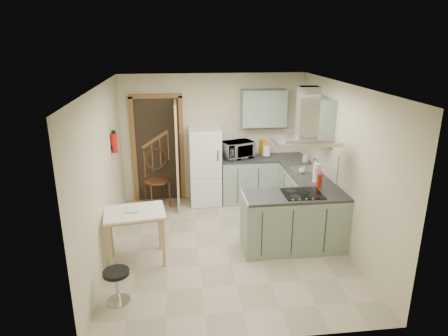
{
  "coord_description": "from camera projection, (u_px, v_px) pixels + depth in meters",
  "views": [
    {
      "loc": [
        -0.7,
        -5.58,
        3.14
      ],
      "look_at": [
        0.01,
        0.45,
        1.15
      ],
      "focal_mm": 32.0,
      "sensor_mm": 36.0,
      "label": 1
    }
  ],
  "objects": [
    {
      "name": "kettle",
      "position": [
        267.0,
        151.0,
        7.86
      ],
      "size": [
        0.18,
        0.18,
        0.22
      ],
      "primitive_type": "cylinder",
      "rotation": [
        0.0,
        0.0,
        0.26
      ],
      "color": "white",
      "rests_on": "counter_back"
    },
    {
      "name": "wall_cabinet_back",
      "position": [
        263.0,
        108.0,
        7.67
      ],
      "size": [
        0.85,
        0.35,
        0.7
      ],
      "primitive_type": "cube",
      "color": "#9EB2A0",
      "rests_on": "back_wall"
    },
    {
      "name": "left_wall",
      "position": [
        103.0,
        176.0,
        5.73
      ],
      "size": [
        0.0,
        4.2,
        4.2
      ],
      "primitive_type": "plane",
      "rotation": [
        1.57,
        0.0,
        1.57
      ],
      "color": "beige",
      "rests_on": "floor"
    },
    {
      "name": "soap_bottle",
      "position": [
        306.0,
        157.0,
        7.51
      ],
      "size": [
        0.11,
        0.11,
        0.18
      ],
      "primitive_type": "imported",
      "rotation": [
        0.0,
        0.0,
        0.39
      ],
      "color": "#A1A2AC",
      "rests_on": "counter_right"
    },
    {
      "name": "cereal_box",
      "position": [
        263.0,
        148.0,
        7.96
      ],
      "size": [
        0.12,
        0.21,
        0.3
      ],
      "primitive_type": "cube",
      "rotation": [
        0.0,
        0.0,
        0.24
      ],
      "color": "orange",
      "rests_on": "counter_back"
    },
    {
      "name": "right_wall",
      "position": [
        343.0,
        167.0,
        6.13
      ],
      "size": [
        0.0,
        4.2,
        4.2
      ],
      "primitive_type": "plane",
      "rotation": [
        1.57,
        0.0,
        -1.57
      ],
      "color": "beige",
      "rests_on": "floor"
    },
    {
      "name": "paper_towel",
      "position": [
        317.0,
        172.0,
        6.48
      ],
      "size": [
        0.16,
        0.16,
        0.32
      ],
      "primitive_type": "cylinder",
      "rotation": [
        0.0,
        0.0,
        0.3
      ],
      "color": "silver",
      "rests_on": "counter_right"
    },
    {
      "name": "stool",
      "position": [
        117.0,
        286.0,
        4.93
      ],
      "size": [
        0.38,
        0.38,
        0.44
      ],
      "primitive_type": "cylinder",
      "rotation": [
        0.0,
        0.0,
        -0.19
      ],
      "color": "black",
      "rests_on": "floor"
    },
    {
      "name": "microwave",
      "position": [
        238.0,
        150.0,
        7.76
      ],
      "size": [
        0.69,
        0.58,
        0.32
      ],
      "primitive_type": "imported",
      "rotation": [
        0.0,
        0.0,
        0.37
      ],
      "color": "black",
      "rests_on": "counter_back"
    },
    {
      "name": "back_wall",
      "position": [
        214.0,
        138.0,
        7.91
      ],
      "size": [
        3.6,
        0.0,
        3.6
      ],
      "primitive_type": "plane",
      "rotation": [
        1.57,
        0.0,
        0.0
      ],
      "color": "beige",
      "rests_on": "floor"
    },
    {
      "name": "fire_extinguisher",
      "position": [
        114.0,
        143.0,
        6.51
      ],
      "size": [
        0.1,
        0.1,
        0.32
      ],
      "primitive_type": "cylinder",
      "color": "#B2140F",
      "rests_on": "left_wall"
    },
    {
      "name": "cup",
      "position": [
        302.0,
        171.0,
        6.91
      ],
      "size": [
        0.15,
        0.15,
        0.09
      ],
      "primitive_type": "imported",
      "rotation": [
        0.0,
        0.0,
        0.43
      ],
      "color": "silver",
      "rests_on": "counter_right"
    },
    {
      "name": "extractor_hood",
      "position": [
        306.0,
        141.0,
        5.74
      ],
      "size": [
        0.9,
        0.55,
        0.1
      ],
      "primitive_type": "cube",
      "color": "silver",
      "rests_on": "ceiling"
    },
    {
      "name": "doorway",
      "position": [
        158.0,
        149.0,
        7.83
      ],
      "size": [
        1.1,
        0.12,
        2.1
      ],
      "primitive_type": "cube",
      "color": "brown",
      "rests_on": "floor"
    },
    {
      "name": "floor",
      "position": [
        227.0,
        246.0,
        6.32
      ],
      "size": [
        4.2,
        4.2,
        0.0
      ],
      "primitive_type": "plane",
      "color": "tan",
      "rests_on": "ground"
    },
    {
      "name": "counter_right",
      "position": [
        299.0,
        190.0,
        7.41
      ],
      "size": [
        0.6,
        1.95,
        0.9
      ],
      "primitive_type": "cube",
      "color": "#9EB2A0",
      "rests_on": "floor"
    },
    {
      "name": "peninsula",
      "position": [
        294.0,
        221.0,
        6.13
      ],
      "size": [
        1.55,
        0.65,
        0.9
      ],
      "primitive_type": "cube",
      "color": "#9EB2A0",
      "rests_on": "floor"
    },
    {
      "name": "hob",
      "position": [
        302.0,
        194.0,
        6.0
      ],
      "size": [
        0.58,
        0.5,
        0.01
      ],
      "primitive_type": "cube",
      "color": "black",
      "rests_on": "peninsula"
    },
    {
      "name": "sink",
      "position": [
        304.0,
        169.0,
        7.1
      ],
      "size": [
        0.45,
        0.4,
        0.01
      ],
      "primitive_type": "cube",
      "color": "silver",
      "rests_on": "counter_right"
    },
    {
      "name": "splashback",
      "position": [
        261.0,
        141.0,
        8.04
      ],
      "size": [
        1.68,
        0.02,
        0.5
      ],
      "primitive_type": "cube",
      "color": "beige",
      "rests_on": "counter_back"
    },
    {
      "name": "book",
      "position": [
        126.0,
        206.0,
        5.69
      ],
      "size": [
        0.19,
        0.26,
        0.11
      ],
      "primitive_type": "imported",
      "rotation": [
        0.0,
        0.0,
        -0.02
      ],
      "color": "#943140",
      "rests_on": "drop_leaf_table"
    },
    {
      "name": "bentwood_chair",
      "position": [
        157.0,
        181.0,
        7.67
      ],
      "size": [
        0.59,
        0.59,
        1.02
      ],
      "primitive_type": "cube",
      "rotation": [
        0.0,
        0.0,
        0.38
      ],
      "color": "#4B2219",
      "rests_on": "floor"
    },
    {
      "name": "drop_leaf_table",
      "position": [
        136.0,
        236.0,
        5.78
      ],
      "size": [
        0.92,
        0.74,
        0.79
      ],
      "primitive_type": "cube",
      "rotation": [
        0.0,
        0.0,
        0.13
      ],
      "color": "#D2C281",
      "rests_on": "floor"
    },
    {
      "name": "counter_back",
      "position": [
        248.0,
        179.0,
        7.95
      ],
      "size": [
        1.08,
        0.6,
        0.9
      ],
      "primitive_type": "cube",
      "color": "#9EB2A0",
      "rests_on": "floor"
    },
    {
      "name": "ceiling",
      "position": [
        227.0,
        86.0,
        5.54
      ],
      "size": [
        4.2,
        4.2,
        0.0
      ],
      "primitive_type": "plane",
      "rotation": [
        3.14,
        0.0,
        0.0
      ],
      "color": "silver",
      "rests_on": "back_wall"
    },
    {
      "name": "wall_cabinet_right",
      "position": [
        316.0,
        118.0,
        6.73
      ],
      "size": [
        0.35,
        0.9,
        0.7
      ],
      "primitive_type": "cube",
      "color": "#9EB2A0",
      "rests_on": "right_wall"
    },
    {
      "name": "fridge",
      "position": [
        205.0,
        166.0,
        7.76
      ],
      "size": [
        0.6,
        0.6,
        1.5
      ],
      "primitive_type": "cube",
      "color": "white",
      "rests_on": "floor"
    },
    {
      "name": "red_bottle",
      "position": [
        319.0,
        181.0,
        6.21
      ],
      "size": [
        0.1,
        0.1,
        0.23
      ],
      "primitive_type": "cylinder",
      "rotation": [
        0.0,
        0.0,
        0.3
      ],
      "color": "#AE2B0E",
      "rests_on": "peninsula"
    }
  ]
}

